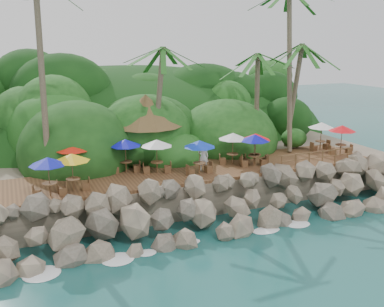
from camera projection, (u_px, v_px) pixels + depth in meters
name	position (u px, v px, depth m)	size (l,w,h in m)	color
ground	(235.00, 239.00, 23.80)	(140.00, 140.00, 0.00)	#19514F
land_base	(147.00, 153.00, 37.80)	(32.00, 25.20, 2.10)	gray
jungle_hill	(126.00, 146.00, 44.75)	(44.80, 28.00, 15.40)	#143811
seawall	(219.00, 207.00, 25.30)	(29.00, 4.00, 2.30)	gray
terrace	(192.00, 171.00, 28.60)	(26.00, 5.00, 0.20)	brown
jungle_foliage	(151.00, 168.00, 37.17)	(44.00, 16.00, 12.00)	#143811
foam_line	(232.00, 236.00, 24.06)	(25.20, 0.80, 0.06)	white
palms	(178.00, 22.00, 28.70)	(29.90, 6.84, 13.18)	brown
palapa	(146.00, 110.00, 30.52)	(5.17, 5.17, 4.60)	brown
dining_clusters	(198.00, 143.00, 28.08)	(22.88, 4.81, 2.19)	brown
railing	(316.00, 157.00, 29.40)	(6.10, 0.10, 1.00)	brown
waiter	(203.00, 157.00, 28.15)	(0.68, 0.45, 1.88)	white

